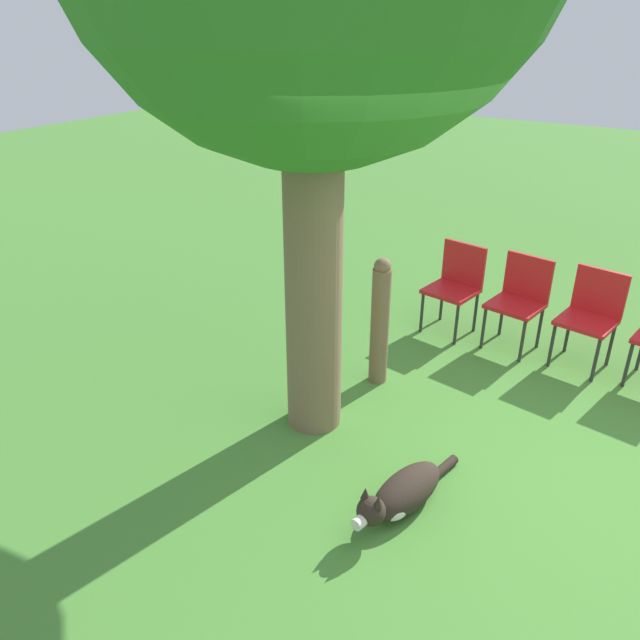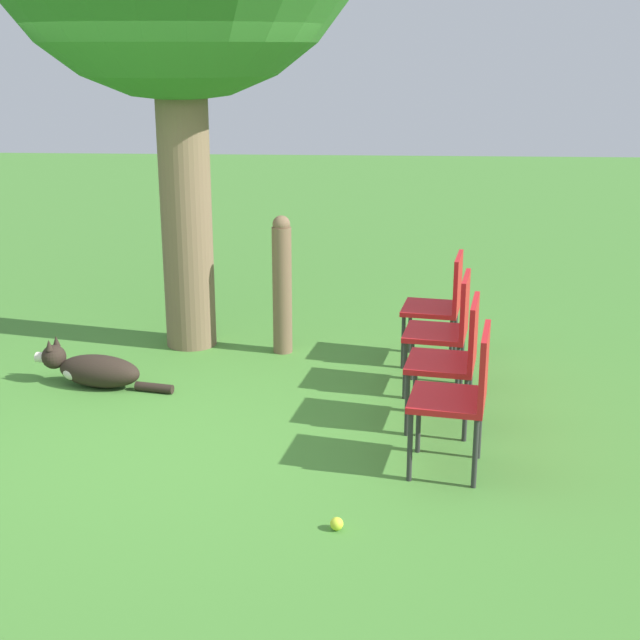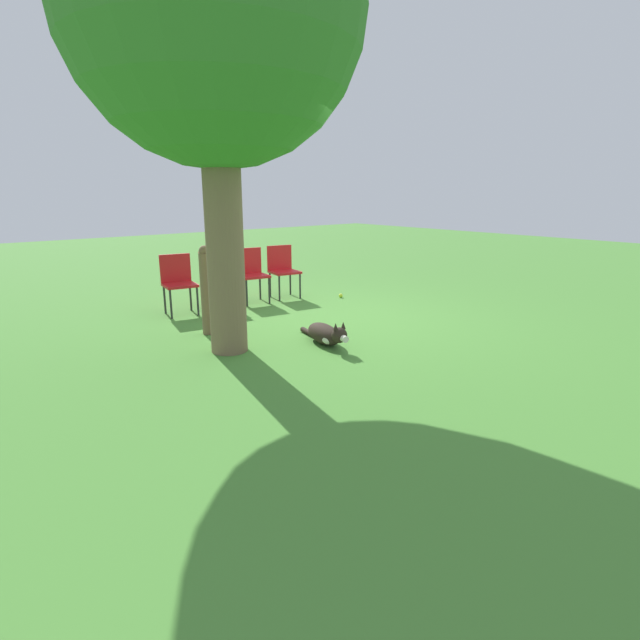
% 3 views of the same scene
% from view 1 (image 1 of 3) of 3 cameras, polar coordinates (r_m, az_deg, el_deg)
% --- Properties ---
extents(ground_plane, '(30.00, 30.00, 0.00)m').
position_cam_1_polar(ground_plane, '(4.57, 18.47, -13.46)').
color(ground_plane, '#478433').
extents(dog, '(1.06, 0.38, 0.34)m').
position_cam_1_polar(dog, '(4.07, 7.45, -15.50)').
color(dog, '#2D231C').
rests_on(dog, ground_plane).
extents(fence_post, '(0.15, 0.15, 1.11)m').
position_cam_1_polar(fence_post, '(5.09, 5.50, -0.10)').
color(fence_post, brown).
rests_on(fence_post, ground_plane).
extents(red_chair_1, '(0.49, 0.50, 0.86)m').
position_cam_1_polar(red_chair_1, '(5.85, 23.55, 0.68)').
color(red_chair_1, red).
rests_on(red_chair_1, ground_plane).
extents(red_chair_2, '(0.49, 0.50, 0.86)m').
position_cam_1_polar(red_chair_2, '(5.94, 17.82, 2.09)').
color(red_chair_2, red).
rests_on(red_chair_2, ground_plane).
extents(red_chair_3, '(0.49, 0.50, 0.86)m').
position_cam_1_polar(red_chair_3, '(6.10, 12.33, 3.42)').
color(red_chair_3, red).
rests_on(red_chair_3, ground_plane).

